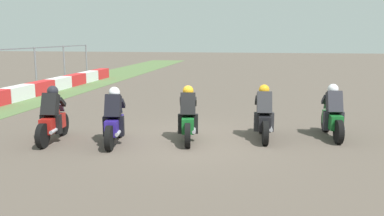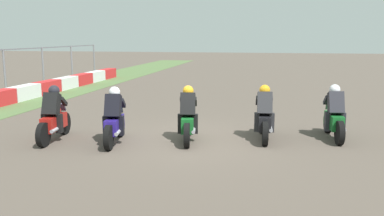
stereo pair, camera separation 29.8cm
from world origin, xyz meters
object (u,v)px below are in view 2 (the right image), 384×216
at_px(rider_lane_b, 264,117).
at_px(rider_lane_d, 114,120).
at_px(rider_lane_e, 54,118).
at_px(rider_lane_a, 334,116).
at_px(rider_lane_c, 188,118).

distance_m(rider_lane_b, rider_lane_d, 4.09).
bearing_deg(rider_lane_e, rider_lane_a, -83.90).
bearing_deg(rider_lane_e, rider_lane_d, -95.07).
bearing_deg(rider_lane_d, rider_lane_a, -83.50).
distance_m(rider_lane_b, rider_lane_e, 5.78).
relative_size(rider_lane_a, rider_lane_e, 1.00).
bearing_deg(rider_lane_a, rider_lane_d, 101.05).
bearing_deg(rider_lane_d, rider_lane_b, -82.35).
bearing_deg(rider_lane_c, rider_lane_b, -83.14).
relative_size(rider_lane_a, rider_lane_d, 1.00).
height_order(rider_lane_d, rider_lane_e, same).
height_order(rider_lane_b, rider_lane_e, same).
height_order(rider_lane_b, rider_lane_d, same).
distance_m(rider_lane_c, rider_lane_d, 1.98).
bearing_deg(rider_lane_d, rider_lane_e, 82.15).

